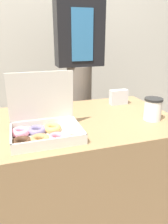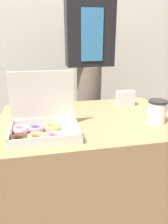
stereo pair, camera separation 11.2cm
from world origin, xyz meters
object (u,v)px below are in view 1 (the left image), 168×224
object	(u,v)px
donut_box	(43,129)
napkin_holder	(119,97)
person_customer	(79,56)
coffee_cup	(153,109)

from	to	relation	value
donut_box	napkin_holder	world-z (taller)	donut_box
donut_box	person_customer	bearing A→B (deg)	62.36
napkin_holder	donut_box	bearing A→B (deg)	-147.38
coffee_cup	person_customer	world-z (taller)	person_customer
napkin_holder	person_customer	size ratio (longest dim) A/B	0.07
donut_box	person_customer	world-z (taller)	person_customer
napkin_holder	person_customer	bearing A→B (deg)	110.07
donut_box	person_customer	size ratio (longest dim) A/B	0.19
coffee_cup	napkin_holder	size ratio (longest dim) A/B	1.03
donut_box	coffee_cup	size ratio (longest dim) A/B	2.70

